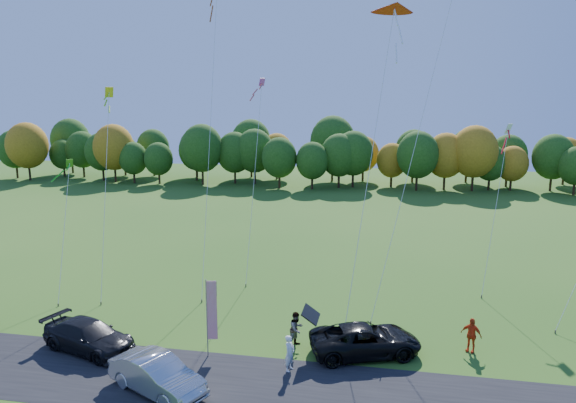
% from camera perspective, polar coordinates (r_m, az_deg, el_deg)
% --- Properties ---
extents(ground, '(160.00, 160.00, 0.00)m').
position_cam_1_polar(ground, '(29.01, -2.28, -16.00)').
color(ground, '#265316').
extents(asphalt_strip, '(90.00, 6.00, 0.01)m').
position_cam_1_polar(asphalt_strip, '(25.61, -4.40, -19.95)').
color(asphalt_strip, black).
rests_on(asphalt_strip, ground).
extents(tree_line, '(116.00, 12.00, 10.00)m').
position_cam_1_polar(tree_line, '(81.47, 6.38, 1.60)').
color(tree_line, '#1E4711').
rests_on(tree_line, ground).
extents(black_suv, '(6.41, 4.45, 1.63)m').
position_cam_1_polar(black_suv, '(28.36, 8.59, -14.95)').
color(black_suv, black).
rests_on(black_suv, ground).
extents(silver_sedan, '(5.33, 3.77, 1.67)m').
position_cam_1_polar(silver_sedan, '(25.59, -14.35, -18.16)').
color(silver_sedan, '#A9A8AD').
rests_on(silver_sedan, ground).
extents(dark_truck_a, '(5.95, 3.79, 1.61)m').
position_cam_1_polar(dark_truck_a, '(30.41, -21.25, -13.78)').
color(dark_truck_a, black).
rests_on(dark_truck_a, ground).
extents(person_tailgate_a, '(0.63, 0.77, 1.84)m').
position_cam_1_polar(person_tailgate_a, '(26.52, 0.18, -16.49)').
color(person_tailgate_a, white).
rests_on(person_tailgate_a, ground).
extents(person_tailgate_b, '(1.11, 1.18, 1.93)m').
position_cam_1_polar(person_tailgate_b, '(28.88, 0.95, -13.98)').
color(person_tailgate_b, gray).
rests_on(person_tailgate_b, ground).
extents(person_east, '(1.20, 0.92, 1.90)m').
position_cam_1_polar(person_east, '(29.92, 19.68, -13.78)').
color(person_east, red).
rests_on(person_east, ground).
extents(feather_flag, '(0.55, 0.20, 4.26)m').
position_cam_1_polar(feather_flag, '(27.41, -8.58, -11.78)').
color(feather_flag, '#999999').
rests_on(feather_flag, ground).
extents(kite_delta_blue, '(3.35, 11.93, 24.64)m').
position_cam_1_polar(kite_delta_blue, '(38.52, -8.60, 9.37)').
color(kite_delta_blue, '#4C3F33').
rests_on(kite_delta_blue, ground).
extents(kite_parafoil_orange, '(8.02, 13.33, 28.11)m').
position_cam_1_polar(kite_parafoil_orange, '(35.84, 15.38, 11.75)').
color(kite_parafoil_orange, '#4C3F33').
rests_on(kite_parafoil_orange, ground).
extents(kite_delta_red, '(3.65, 9.65, 20.58)m').
position_cam_1_polar(kite_delta_red, '(30.84, 9.28, 5.11)').
color(kite_delta_red, '#4C3F33').
rests_on(kite_delta_red, ground).
extents(kite_diamond_yellow, '(2.80, 7.20, 14.64)m').
position_cam_1_polar(kite_diamond_yellow, '(38.12, -19.64, 1.15)').
color(kite_diamond_yellow, '#4C3F33').
rests_on(kite_diamond_yellow, ground).
extents(kite_diamond_green, '(2.44, 5.85, 9.38)m').
position_cam_1_polar(kite_diamond_green, '(38.80, -23.62, -2.81)').
color(kite_diamond_green, '#4C3F33').
rests_on(kite_diamond_green, ground).
extents(kite_diamond_white, '(2.66, 5.78, 12.00)m').
position_cam_1_polar(kite_diamond_white, '(39.14, 22.09, -0.67)').
color(kite_diamond_white, '#4C3F33').
rests_on(kite_diamond_white, ground).
extents(kite_diamond_pink, '(1.02, 6.89, 15.33)m').
position_cam_1_polar(kite_diamond_pink, '(39.13, -3.71, 3.51)').
color(kite_diamond_pink, '#4C3F33').
rests_on(kite_diamond_pink, ground).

